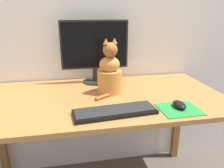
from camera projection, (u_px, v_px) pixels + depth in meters
wall_back at (91, 7)px, 1.49m from camera, size 7.00×0.04×2.50m
desk at (100, 110)px, 1.31m from camera, size 1.46×0.74×0.75m
monitor at (95, 49)px, 1.46m from camera, size 0.45×0.17×0.42m
keyboard at (115, 111)px, 1.06m from camera, size 0.42×0.17×0.02m
mousepad_right at (179, 109)px, 1.11m from camera, size 0.20×0.18×0.00m
computer_mouse_right at (179, 105)px, 1.12m from camera, size 0.06×0.10×0.03m
cat at (110, 73)px, 1.30m from camera, size 0.19×0.22×0.33m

